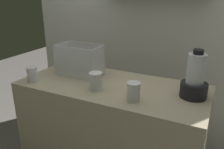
# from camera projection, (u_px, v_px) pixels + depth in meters

# --- Properties ---
(counter) EXTENTS (1.40, 0.64, 0.90)m
(counter) POSITION_uv_depth(u_px,v_px,m) (112.00, 136.00, 1.90)
(counter) COLOR tan
(counter) RESTS_ON ground_plane
(back_wall_unit) EXTENTS (2.60, 0.24, 2.50)m
(back_wall_unit) POSITION_uv_depth(u_px,v_px,m) (147.00, 23.00, 2.27)
(back_wall_unit) COLOR silver
(back_wall_unit) RESTS_ON ground_plane
(carrot_display_bin) EXTENTS (0.36, 0.21, 0.25)m
(carrot_display_bin) POSITION_uv_depth(u_px,v_px,m) (81.00, 65.00, 1.93)
(carrot_display_bin) COLOR white
(carrot_display_bin) RESTS_ON counter
(blender_pitcher) EXTENTS (0.18, 0.18, 0.32)m
(blender_pitcher) POSITION_uv_depth(u_px,v_px,m) (195.00, 80.00, 1.51)
(blender_pitcher) COLOR black
(blender_pitcher) RESTS_ON counter
(juice_cup_pomegranate_far_left) EXTENTS (0.08, 0.08, 0.12)m
(juice_cup_pomegranate_far_left) POSITION_uv_depth(u_px,v_px,m) (32.00, 76.00, 1.79)
(juice_cup_pomegranate_far_left) COLOR white
(juice_cup_pomegranate_far_left) RESTS_ON counter
(juice_cup_pomegranate_left) EXTENTS (0.09, 0.09, 0.13)m
(juice_cup_pomegranate_left) POSITION_uv_depth(u_px,v_px,m) (96.00, 82.00, 1.64)
(juice_cup_pomegranate_left) COLOR white
(juice_cup_pomegranate_left) RESTS_ON counter
(juice_cup_beet_middle) EXTENTS (0.09, 0.09, 0.13)m
(juice_cup_beet_middle) POSITION_uv_depth(u_px,v_px,m) (133.00, 93.00, 1.48)
(juice_cup_beet_middle) COLOR white
(juice_cup_beet_middle) RESTS_ON counter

